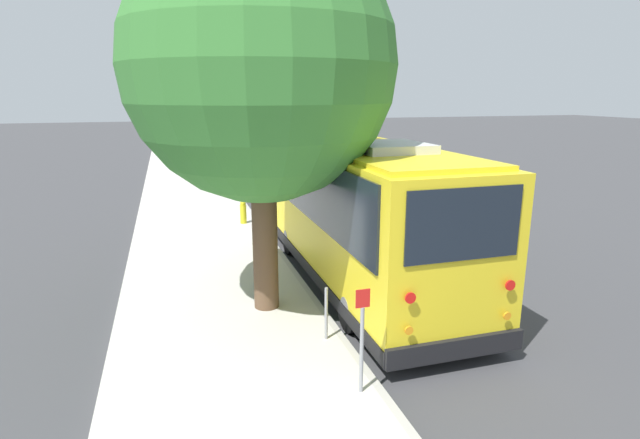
% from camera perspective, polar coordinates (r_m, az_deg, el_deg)
% --- Properties ---
extents(ground_plane, '(160.00, 160.00, 0.00)m').
position_cam_1_polar(ground_plane, '(11.54, 9.43, -9.23)').
color(ground_plane, '#3D3D3F').
extents(sidewalk_slab, '(80.00, 4.07, 0.15)m').
position_cam_1_polar(sidewalk_slab, '(10.49, -11.37, -11.38)').
color(sidewalk_slab, beige).
rests_on(sidewalk_slab, ground).
extents(curb_strip, '(80.00, 0.14, 0.15)m').
position_cam_1_polar(curb_strip, '(10.84, -0.07, -10.20)').
color(curb_strip, '#AAA69D').
rests_on(curb_strip, ground).
extents(shuttle_bus, '(9.03, 2.77, 3.58)m').
position_cam_1_polar(shuttle_bus, '(12.06, 4.60, 1.55)').
color(shuttle_bus, yellow).
rests_on(shuttle_bus, ground).
extents(parked_sedan_navy, '(4.62, 1.74, 1.31)m').
position_cam_1_polar(parked_sedan_navy, '(23.50, -6.60, 4.46)').
color(parked_sedan_navy, '#19234C').
rests_on(parked_sedan_navy, ground).
extents(parked_sedan_tan, '(4.68, 2.00, 1.26)m').
position_cam_1_polar(parked_sedan_tan, '(29.20, -8.85, 6.24)').
color(parked_sedan_tan, tan).
rests_on(parked_sedan_tan, ground).
extents(parked_sedan_silver, '(4.45, 2.03, 1.32)m').
position_cam_1_polar(parked_sedan_silver, '(35.29, -10.31, 7.59)').
color(parked_sedan_silver, '#A8AAAF').
rests_on(parked_sedan_silver, ground).
extents(street_tree, '(5.20, 5.20, 8.29)m').
position_cam_1_polar(street_tree, '(10.09, -7.07, 18.95)').
color(street_tree, brown).
rests_on(street_tree, sidewalk_slab).
extents(sign_post_near, '(0.06, 0.22, 1.66)m').
position_cam_1_polar(sign_post_near, '(7.63, 4.81, -13.58)').
color(sign_post_near, gray).
rests_on(sign_post_near, sidewalk_slab).
extents(sign_post_far, '(0.06, 0.06, 1.01)m').
position_cam_1_polar(sign_post_far, '(9.26, 0.71, -10.70)').
color(sign_post_far, gray).
rests_on(sign_post_far, sidewalk_slab).
extents(fire_hydrant, '(0.22, 0.22, 0.81)m').
position_cam_1_polar(fire_hydrant, '(17.53, -8.77, 0.86)').
color(fire_hydrant, gold).
rests_on(fire_hydrant, sidewalk_slab).
extents(lane_stripe_mid, '(2.40, 0.14, 0.01)m').
position_cam_1_polar(lane_stripe_mid, '(13.78, 18.63, -5.85)').
color(lane_stripe_mid, silver).
rests_on(lane_stripe_mid, ground).
extents(lane_stripe_ahead, '(2.40, 0.14, 0.01)m').
position_cam_1_polar(lane_stripe_ahead, '(18.74, 8.09, 0.02)').
color(lane_stripe_ahead, silver).
rests_on(lane_stripe_ahead, ground).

